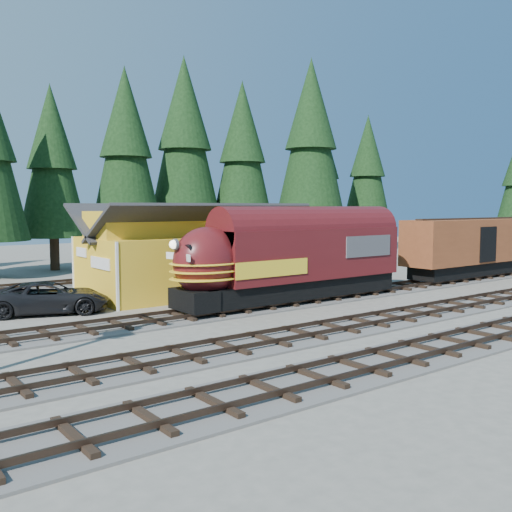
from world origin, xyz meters
TOP-DOWN VIEW (x-y plane):
  - ground at (0.00, 0.00)m, footprint 120.00×120.00m
  - track_siding at (10.00, 4.00)m, footprint 68.00×3.20m
  - track_main_south at (10.00, -2.00)m, footprint 68.00×3.20m
  - depot at (-0.00, 10.50)m, footprint 12.80×7.00m
  - conifer_backdrop at (1.80, 25.37)m, footprint 79.65×22.65m
  - locomotive at (1.86, 4.00)m, footprint 14.08×2.80m
  - boxcar at (18.62, 4.00)m, footprint 12.32×2.64m
  - pickup_truck_a at (-8.82, 8.93)m, footprint 6.06×4.25m

SIDE VIEW (x-z plane):
  - ground at x=0.00m, z-range 0.00..0.00m
  - track_siding at x=10.00m, z-range -0.11..0.22m
  - track_main_south at x=10.00m, z-range -0.11..0.22m
  - pickup_truck_a at x=-8.82m, z-range 0.00..1.54m
  - locomotive at x=1.86m, z-range 0.36..4.19m
  - boxcar at x=18.62m, z-range 0.43..4.30m
  - depot at x=0.00m, z-range 0.31..5.61m
  - conifer_backdrop at x=1.80m, z-range 1.67..19.09m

